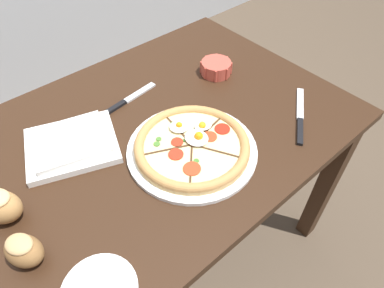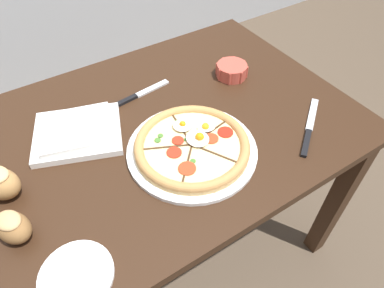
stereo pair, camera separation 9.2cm
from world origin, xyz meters
The scene contains 9 objects.
ground_plane centered at (0.00, 0.00, 0.00)m, with size 12.00×12.00×0.00m, color brown.
dining_table centered at (0.00, 0.00, 0.62)m, with size 1.23×0.82×0.73m.
pizza centered at (0.06, -0.14, 0.75)m, with size 0.36×0.36×0.05m.
ramekin_bowl centered at (0.36, 0.08, 0.75)m, with size 0.11×0.11×0.05m.
napkin_folded centered at (-0.19, 0.09, 0.75)m, with size 0.30×0.28×0.04m.
bread_piece_near centered at (-0.41, -0.01, 0.78)m, with size 0.12×0.12×0.09m.
bread_piece_mid centered at (-0.41, -0.15, 0.77)m, with size 0.09×0.10×0.08m.
knife_main centered at (0.40, -0.25, 0.73)m, with size 0.22×0.17×0.01m.
knife_spare centered at (0.05, 0.16, 0.73)m, with size 0.21×0.04×0.01m.
Camera 1 is at (-0.36, -0.62, 1.43)m, focal length 32.00 mm.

